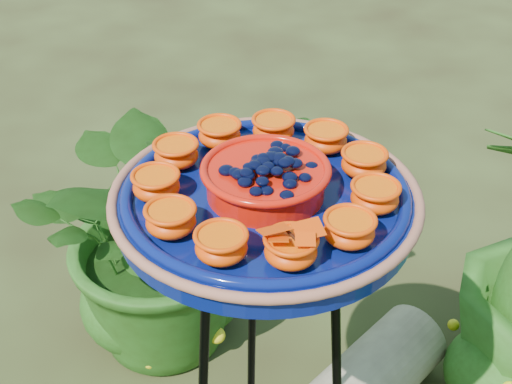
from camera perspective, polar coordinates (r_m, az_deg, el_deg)
tripod_stand at (r=1.47m, az=0.63°, el=-14.19°), size 0.41×0.41×0.98m
feeder_dish at (r=1.18m, az=0.76°, el=-0.20°), size 0.57×0.57×0.12m
shrub_back_left at (r=2.11m, az=-7.19°, el=-2.21°), size 0.97×0.90×0.89m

